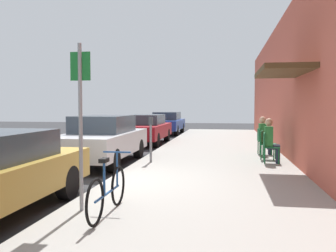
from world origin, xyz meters
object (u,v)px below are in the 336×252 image
(parked_car_1, at_px, (102,139))
(cafe_chair_1, at_px, (266,143))
(parking_meter, at_px, (151,136))
(cafe_chair_0, at_px, (269,146))
(street_sign, at_px, (81,114))
(seated_patron_2, at_px, (264,134))
(seated_patron_0, at_px, (271,139))
(parked_car_3, at_px, (167,123))
(bicycle_0, at_px, (108,191))
(parked_car_2, at_px, (145,129))
(cafe_chair_2, at_px, (262,140))

(parked_car_1, xyz_separation_m, cafe_chair_1, (4.93, 0.98, -0.13))
(parking_meter, height_order, cafe_chair_0, parking_meter)
(street_sign, height_order, cafe_chair_1, street_sign)
(cafe_chair_0, distance_m, seated_patron_2, 1.88)
(seated_patron_0, bearing_deg, street_sign, -123.08)
(parked_car_3, distance_m, cafe_chair_1, 11.98)
(street_sign, relative_size, cafe_chair_0, 2.99)
(bicycle_0, bearing_deg, cafe_chair_1, 64.96)
(parked_car_1, xyz_separation_m, parked_car_2, (0.00, 5.83, -0.04))
(cafe_chair_2, bearing_deg, cafe_chair_0, -90.00)
(parked_car_1, bearing_deg, parking_meter, -7.92)
(bicycle_0, distance_m, cafe_chair_0, 6.25)
(parked_car_1, xyz_separation_m, street_sign, (1.50, -5.18, 0.89))
(parking_meter, distance_m, street_sign, 5.02)
(cafe_chair_1, height_order, seated_patron_2, seated_patron_2)
(parked_car_3, relative_size, parking_meter, 3.33)
(parking_meter, relative_size, bicycle_0, 0.77)
(bicycle_0, height_order, cafe_chair_0, bicycle_0)
(parked_car_2, distance_m, cafe_chair_0, 7.49)
(parking_meter, relative_size, cafe_chair_2, 1.52)
(seated_patron_2, bearing_deg, bicycle_0, -112.17)
(parked_car_3, xyz_separation_m, bicycle_0, (1.98, -17.22, -0.24))
(cafe_chair_1, bearing_deg, parking_meter, -160.54)
(street_sign, relative_size, cafe_chair_1, 2.99)
(bicycle_0, height_order, cafe_chair_1, bicycle_0)
(parked_car_2, xyz_separation_m, cafe_chair_0, (4.93, -5.65, -0.09))
(cafe_chair_2, bearing_deg, seated_patron_0, -88.16)
(cafe_chair_0, xyz_separation_m, seated_patron_2, (0.06, 1.86, 0.19))
(street_sign, distance_m, cafe_chair_1, 7.12)
(bicycle_0, bearing_deg, street_sign, 162.19)
(parked_car_2, bearing_deg, parking_meter, -75.61)
(parked_car_3, bearing_deg, cafe_chair_1, -65.70)
(parked_car_2, bearing_deg, bicycle_0, -79.93)
(parked_car_2, relative_size, bicycle_0, 2.57)
(cafe_chair_0, bearing_deg, parking_meter, -173.34)
(seated_patron_2, bearing_deg, cafe_chair_1, -93.10)
(cafe_chair_1, height_order, cafe_chair_2, same)
(parking_meter, xyz_separation_m, cafe_chair_2, (3.38, 2.25, -0.26))
(parked_car_1, relative_size, bicycle_0, 2.57)
(parked_car_2, xyz_separation_m, seated_patron_2, (4.99, -3.78, 0.10))
(parked_car_3, height_order, cafe_chair_1, parked_car_3)
(parked_car_2, bearing_deg, cafe_chair_2, -37.55)
(seated_patron_0, distance_m, seated_patron_2, 1.87)
(bicycle_0, xyz_separation_m, cafe_chair_2, (2.94, 7.37, 0.14))
(parked_car_3, relative_size, cafe_chair_0, 5.06)
(street_sign, distance_m, bicycle_0, 1.27)
(parked_car_1, height_order, street_sign, street_sign)
(parked_car_1, bearing_deg, seated_patron_2, 22.29)
(cafe_chair_0, xyz_separation_m, cafe_chair_2, (0.00, 1.86, 0.00))
(parked_car_1, relative_size, parked_car_2, 1.00)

